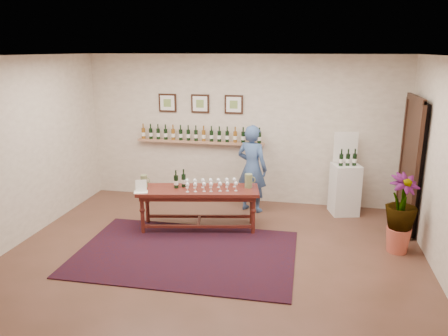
% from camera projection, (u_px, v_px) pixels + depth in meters
% --- Properties ---
extents(ground, '(6.00, 6.00, 0.00)m').
position_uv_depth(ground, '(213.00, 256.00, 6.30)').
color(ground, '#4E3222').
rests_on(ground, ground).
extents(room_shell, '(6.00, 6.00, 6.00)m').
position_uv_depth(room_shell, '(359.00, 157.00, 7.36)').
color(room_shell, '#EFE1CB').
rests_on(room_shell, ground).
extents(rug, '(3.16, 2.12, 0.02)m').
position_uv_depth(rug, '(186.00, 253.00, 6.36)').
color(rug, '#410E0B').
rests_on(rug, ground).
extents(tasting_table, '(2.03, 0.98, 0.69)m').
position_uv_depth(tasting_table, '(198.00, 195.00, 7.11)').
color(tasting_table, '#441411').
rests_on(tasting_table, ground).
extents(table_glasses, '(1.22, 0.60, 0.17)m').
position_uv_depth(table_glasses, '(211.00, 184.00, 7.03)').
color(table_glasses, white).
rests_on(table_glasses, tasting_table).
extents(table_bottles, '(0.27, 0.17, 0.28)m').
position_uv_depth(table_bottles, '(180.00, 179.00, 7.12)').
color(table_bottles, black).
rests_on(table_bottles, tasting_table).
extents(pitcher_left, '(0.13, 0.13, 0.20)m').
position_uv_depth(pitcher_left, '(144.00, 181.00, 7.15)').
color(pitcher_left, olive).
rests_on(pitcher_left, tasting_table).
extents(pitcher_right, '(0.18, 0.18, 0.23)m').
position_uv_depth(pitcher_right, '(248.00, 181.00, 7.12)').
color(pitcher_right, olive).
rests_on(pitcher_right, tasting_table).
extents(menu_card, '(0.25, 0.21, 0.19)m').
position_uv_depth(menu_card, '(141.00, 186.00, 6.91)').
color(menu_card, white).
rests_on(menu_card, tasting_table).
extents(display_pedestal, '(0.56, 0.56, 0.91)m').
position_uv_depth(display_pedestal, '(345.00, 189.00, 7.82)').
color(display_pedestal, white).
rests_on(display_pedestal, ground).
extents(pedestal_bottles, '(0.28, 0.14, 0.27)m').
position_uv_depth(pedestal_bottles, '(348.00, 158.00, 7.60)').
color(pedestal_bottles, black).
rests_on(pedestal_bottles, display_pedestal).
extents(info_sign, '(0.42, 0.13, 0.59)m').
position_uv_depth(info_sign, '(346.00, 147.00, 7.74)').
color(info_sign, white).
rests_on(info_sign, display_pedestal).
extents(potted_plant, '(0.73, 0.73, 1.02)m').
position_uv_depth(potted_plant, '(401.00, 214.00, 6.28)').
color(potted_plant, '#C25540').
rests_on(potted_plant, ground).
extents(person, '(0.68, 0.56, 1.60)m').
position_uv_depth(person, '(252.00, 169.00, 7.88)').
color(person, '#3A578A').
rests_on(person, ground).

